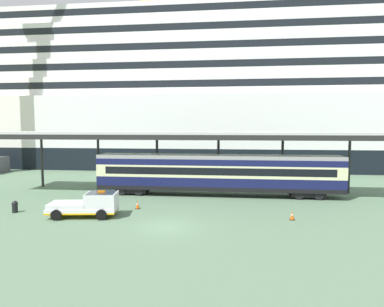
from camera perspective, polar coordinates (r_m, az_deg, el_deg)
The scene contains 8 objects.
ground_plane at distance 23.84m, azimuth -4.49°, elevation -12.33°, with size 400.00×400.00×0.00m, color #577459.
cruise_ship at distance 67.77m, azimuth -11.49°, elevation 9.01°, with size 123.21×28.19×36.05m.
platform_canopy at distance 33.90m, azimuth 4.42°, elevation 3.17°, with size 47.49×5.14×6.41m.
train_carriage at distance 33.76m, azimuth 4.35°, elevation -3.29°, with size 24.29×2.81×4.11m.
service_truck at distance 27.20m, azimuth -17.10°, elevation -8.24°, with size 5.43×2.81×2.02m.
traffic_cone_near at distance 26.37m, azimuth 16.73°, elevation -10.10°, with size 0.36×0.36×0.68m.
traffic_cone_mid at distance 28.95m, azimuth -9.28°, elevation -8.64°, with size 0.36×0.36×0.69m.
quay_bollard at distance 30.88m, azimuth -28.01°, elevation -7.95°, with size 0.48×0.48×0.96m.
Camera 1 is at (4.42, -22.38, 6.94)m, focal length 31.22 mm.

